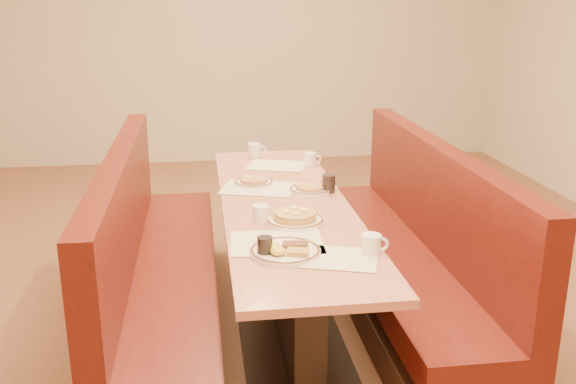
{
  "coord_description": "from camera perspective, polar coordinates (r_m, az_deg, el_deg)",
  "views": [
    {
      "loc": [
        -0.45,
        -3.36,
        1.85
      ],
      "look_at": [
        0.0,
        -0.12,
        0.85
      ],
      "focal_mm": 40.0,
      "sensor_mm": 36.0,
      "label": 1
    }
  ],
  "objects": [
    {
      "name": "placemat_far_left",
      "position": [
        3.84,
        -2.63,
        0.36
      ],
      "size": [
        0.5,
        0.43,
        0.0
      ],
      "primitive_type": "cube",
      "rotation": [
        0.0,
        0.0,
        -0.29
      ],
      "color": "beige",
      "rests_on": "diner_table"
    },
    {
      "name": "coffee_mug_c",
      "position": [
        4.35,
        2.05,
        2.96
      ],
      "size": [
        0.12,
        0.08,
        0.09
      ],
      "rotation": [
        0.0,
        0.0,
        -0.15
      ],
      "color": "white",
      "rests_on": "diner_table"
    },
    {
      "name": "diner_table",
      "position": [
        3.7,
        -0.25,
        -6.52
      ],
      "size": [
        0.7,
        2.5,
        0.75
      ],
      "color": "black",
      "rests_on": "ground"
    },
    {
      "name": "eggs_plate",
      "position": [
        2.86,
        -0.34,
        -5.21
      ],
      "size": [
        0.32,
        0.32,
        0.06
      ],
      "rotation": [
        0.0,
        0.0,
        -0.28
      ],
      "color": "white",
      "rests_on": "diner_table"
    },
    {
      "name": "extra_plate_far",
      "position": [
        3.92,
        -3.08,
        0.93
      ],
      "size": [
        0.24,
        0.24,
        0.05
      ],
      "rotation": [
        0.0,
        0.0,
        0.2
      ],
      "color": "white",
      "rests_on": "diner_table"
    },
    {
      "name": "soda_tumbler_near",
      "position": [
        2.83,
        -2.07,
        -4.92
      ],
      "size": [
        0.07,
        0.07,
        0.09
      ],
      "color": "black",
      "rests_on": "diner_table"
    },
    {
      "name": "ground",
      "position": [
        3.87,
        -0.25,
        -11.61
      ],
      "size": [
        8.0,
        8.0,
        0.0
      ],
      "primitive_type": "plane",
      "color": "#9E6647",
      "rests_on": "ground"
    },
    {
      "name": "placemat_far_right",
      "position": [
        4.34,
        -0.97,
        2.37
      ],
      "size": [
        0.45,
        0.39,
        0.0
      ],
      "primitive_type": "cube",
      "rotation": [
        0.0,
        0.0,
        -0.31
      ],
      "color": "beige",
      "rests_on": "diner_table"
    },
    {
      "name": "coffee_mug_a",
      "position": [
        2.88,
        7.48,
        -4.63
      ],
      "size": [
        0.12,
        0.09,
        0.09
      ],
      "rotation": [
        0.0,
        0.0,
        -0.04
      ],
      "color": "white",
      "rests_on": "diner_table"
    },
    {
      "name": "booth_right",
      "position": [
        3.87,
        10.63,
        -5.99
      ],
      "size": [
        0.55,
        2.5,
        1.05
      ],
      "color": "#4C3326",
      "rests_on": "ground"
    },
    {
      "name": "extra_plate_mid",
      "position": [
        3.77,
        1.95,
        0.28
      ],
      "size": [
        0.24,
        0.24,
        0.05
      ],
      "rotation": [
        0.0,
        0.0,
        0.23
      ],
      "color": "white",
      "rests_on": "diner_table"
    },
    {
      "name": "coffee_mug_d",
      "position": [
        4.58,
        -2.97,
        3.72
      ],
      "size": [
        0.13,
        0.09,
        0.1
      ],
      "rotation": [
        0.0,
        0.0,
        0.12
      ],
      "color": "white",
      "rests_on": "diner_table"
    },
    {
      "name": "placemat_near_left",
      "position": [
        3.0,
        -1.02,
        -4.51
      ],
      "size": [
        0.45,
        0.34,
        0.0
      ],
      "primitive_type": "cube",
      "rotation": [
        0.0,
        0.0,
        -0.05
      ],
      "color": "beige",
      "rests_on": "diner_table"
    },
    {
      "name": "pancake_plate",
      "position": [
        3.26,
        0.61,
        -2.34
      ],
      "size": [
        0.3,
        0.3,
        0.07
      ],
      "rotation": [
        0.0,
        0.0,
        -0.41
      ],
      "color": "white",
      "rests_on": "diner_table"
    },
    {
      "name": "coffee_mug_b",
      "position": [
        3.26,
        -2.39,
        -1.91
      ],
      "size": [
        0.12,
        0.08,
        0.09
      ],
      "rotation": [
        0.0,
        0.0,
        0.2
      ],
      "color": "white",
      "rests_on": "diner_table"
    },
    {
      "name": "booth_left",
      "position": [
        3.69,
        -11.69,
        -7.19
      ],
      "size": [
        0.55,
        2.5,
        1.05
      ],
      "color": "#4C3326",
      "rests_on": "ground"
    },
    {
      "name": "placemat_near_right",
      "position": [
        2.83,
        4.33,
        -5.86
      ],
      "size": [
        0.42,
        0.36,
        0.0
      ],
      "primitive_type": "cube",
      "rotation": [
        0.0,
        0.0,
        -0.31
      ],
      "color": "beige",
      "rests_on": "diner_table"
    },
    {
      "name": "soda_tumbler_mid",
      "position": [
        3.76,
        3.62,
        0.76
      ],
      "size": [
        0.08,
        0.08,
        0.11
      ],
      "color": "black",
      "rests_on": "diner_table"
    }
  ]
}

